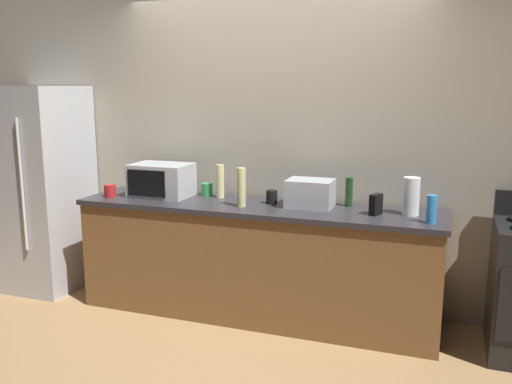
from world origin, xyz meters
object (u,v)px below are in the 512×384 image
at_px(refrigerator, 41,188).
at_px(bottle_wine, 349,192).
at_px(mug_red, 110,191).
at_px(bottle_vinegar, 241,187).
at_px(mug_black, 272,197).
at_px(bottle_spray_cleaner, 431,209).
at_px(paper_towel_roll, 411,196).
at_px(microwave, 161,180).
at_px(mug_green, 207,189).
at_px(cordless_phone, 376,204).
at_px(toaster_oven, 310,193).
at_px(bottle_hand_soap, 220,181).

xyz_separation_m(refrigerator, bottle_wine, (2.73, 0.19, 0.11)).
xyz_separation_m(bottle_wine, mug_red, (-1.91, -0.31, -0.06)).
bearing_deg(refrigerator, bottle_wine, 3.99).
bearing_deg(bottle_vinegar, mug_black, 43.67).
bearing_deg(bottle_spray_cleaner, paper_towel_roll, 126.37).
bearing_deg(microwave, mug_black, 1.75).
height_order(bottle_spray_cleaner, bottle_vinegar, bottle_vinegar).
bearing_deg(paper_towel_roll, mug_red, -175.86).
relative_size(mug_black, mug_green, 1.03).
distance_m(cordless_phone, mug_green, 1.44).
bearing_deg(refrigerator, paper_towel_roll, 0.90).
distance_m(toaster_oven, bottle_hand_soap, 0.78).
distance_m(refrigerator, microwave, 1.21).
relative_size(bottle_vinegar, mug_black, 2.79).
relative_size(mug_red, mug_green, 0.99).
relative_size(refrigerator, mug_green, 17.46).
distance_m(toaster_oven, paper_towel_roll, 0.73).
bearing_deg(bottle_wine, mug_green, 179.48).
height_order(refrigerator, microwave, refrigerator).
height_order(bottle_wine, mug_red, bottle_wine).
distance_m(bottle_hand_soap, mug_black, 0.48).
height_order(bottle_hand_soap, mug_green, bottle_hand_soap).
height_order(cordless_phone, bottle_hand_soap, bottle_hand_soap).
bearing_deg(toaster_oven, bottle_spray_cleaner, -13.38).
relative_size(bottle_spray_cleaner, mug_black, 1.80).
xyz_separation_m(bottle_spray_cleaner, mug_black, (-1.19, 0.23, -0.04)).
bearing_deg(mug_black, cordless_phone, -7.29).
distance_m(toaster_oven, mug_black, 0.31).
height_order(paper_towel_roll, bottle_spray_cleaner, paper_towel_roll).
xyz_separation_m(microwave, mug_black, (0.95, 0.03, -0.08)).
bearing_deg(bottle_spray_cleaner, microwave, 174.74).
height_order(microwave, mug_green, microwave).
distance_m(microwave, mug_green, 0.38).
bearing_deg(mug_green, bottle_hand_soap, -19.47).
bearing_deg(cordless_phone, paper_towel_roll, 41.16).
height_order(microwave, bottle_hand_soap, bottle_hand_soap).
height_order(microwave, cordless_phone, microwave).
height_order(cordless_phone, bottle_wine, bottle_wine).
bearing_deg(cordless_phone, bottle_wine, 159.70).
bearing_deg(microwave, toaster_oven, 0.56).
bearing_deg(bottle_vinegar, mug_green, 144.80).
xyz_separation_m(refrigerator, microwave, (1.20, 0.05, 0.13)).
bearing_deg(bottle_wine, paper_towel_roll, -16.81).
bearing_deg(mug_red, microwave, 23.77).
xyz_separation_m(microwave, bottle_spray_cleaner, (2.14, -0.20, -0.04)).
distance_m(toaster_oven, cordless_phone, 0.51).
distance_m(microwave, cordless_phone, 1.76).
relative_size(refrigerator, microwave, 3.75).
bearing_deg(mug_red, bottle_hand_soap, 17.43).
distance_m(bottle_wine, bottle_hand_soap, 1.05).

